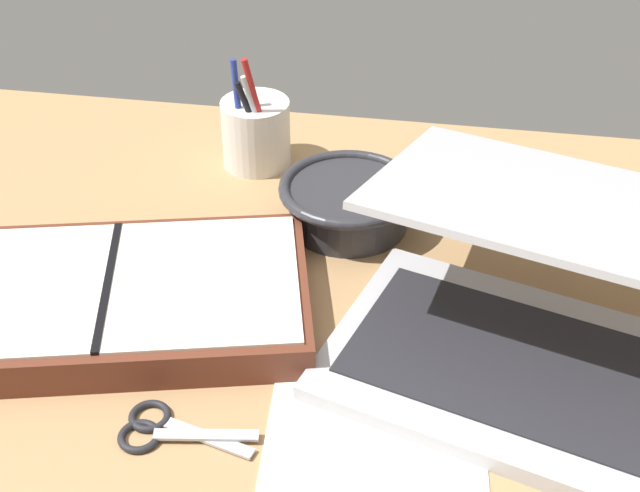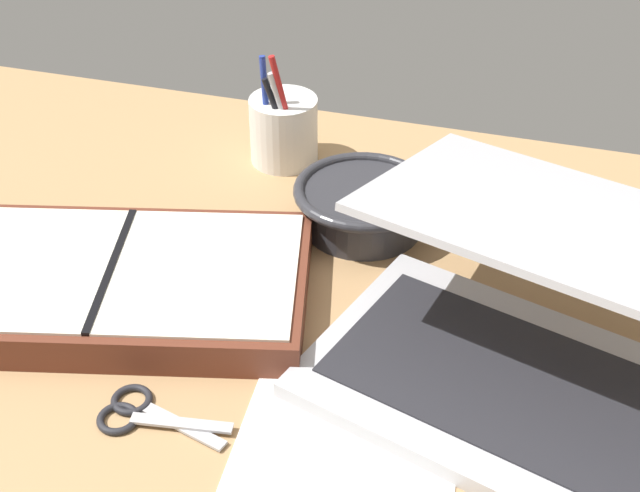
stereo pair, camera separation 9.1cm
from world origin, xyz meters
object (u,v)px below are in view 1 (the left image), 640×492
(bowl, at_px, (349,201))
(scissors, at_px, (159,429))
(laptop, at_px, (527,311))
(pen_cup, at_px, (256,132))
(planner, at_px, (111,299))

(bowl, height_order, scissors, bowl)
(laptop, xyz_separation_m, pen_cup, (-0.34, 0.32, -0.01))
(bowl, bearing_deg, planner, -136.80)
(bowl, bearing_deg, laptop, -44.35)
(pen_cup, bearing_deg, planner, -103.72)
(scissors, bearing_deg, laptop, 29.62)
(laptop, distance_m, pen_cup, 0.46)
(laptop, relative_size, planner, 0.95)
(bowl, xyz_separation_m, pen_cup, (-0.14, 0.12, 0.01))
(pen_cup, relative_size, planner, 0.35)
(laptop, relative_size, pen_cup, 2.67)
(planner, xyz_separation_m, scissors, (0.10, -0.15, -0.02))
(laptop, height_order, pen_cup, same)
(pen_cup, distance_m, planner, 0.34)
(bowl, bearing_deg, pen_cup, 138.77)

